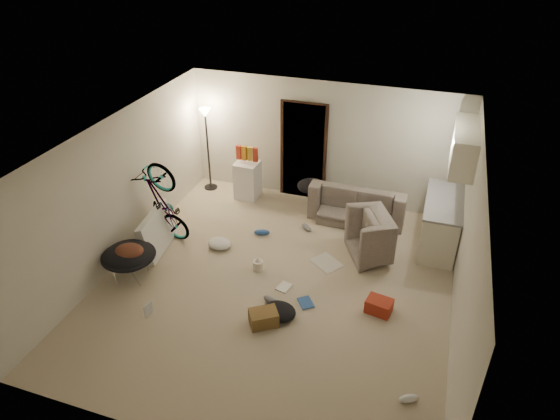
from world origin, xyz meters
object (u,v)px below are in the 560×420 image
(kitchen_counter, at_px, (440,224))
(mini_fridge, at_px, (248,180))
(floor_lamp, at_px, (207,132))
(bicycle, at_px, (165,219))
(sofa, at_px, (358,206))
(drink_case_a, at_px, (264,318))
(drink_case_b, at_px, (379,306))
(juicer, at_px, (258,265))
(armchair, at_px, (386,240))
(saucer_chair, at_px, (129,260))
(tv_box, at_px, (157,232))

(kitchen_counter, height_order, mini_fridge, kitchen_counter)
(floor_lamp, xyz_separation_m, bicycle, (0.10, -2.09, -0.86))
(sofa, height_order, drink_case_a, sofa)
(sofa, relative_size, drink_case_b, 4.85)
(floor_lamp, relative_size, kitchen_counter, 1.21)
(mini_fridge, distance_m, drink_case_a, 3.84)
(drink_case_a, height_order, juicer, juicer)
(sofa, height_order, armchair, armchair)
(armchair, bearing_deg, floor_lamp, 45.09)
(armchair, bearing_deg, juicer, 92.58)
(floor_lamp, xyz_separation_m, saucer_chair, (0.10, -3.25, -0.94))
(floor_lamp, bearing_deg, mini_fridge, -6.22)
(kitchen_counter, height_order, bicycle, bicycle)
(bicycle, bearing_deg, saucer_chair, -170.47)
(bicycle, xyz_separation_m, saucer_chair, (0.00, -1.16, -0.08))
(mini_fridge, distance_m, saucer_chair, 3.25)
(kitchen_counter, bearing_deg, tv_box, -160.01)
(drink_case_a, bearing_deg, kitchen_counter, 18.75)
(armchair, relative_size, tv_box, 0.88)
(mini_fridge, bearing_deg, armchair, -19.66)
(floor_lamp, distance_m, mini_fridge, 1.30)
(saucer_chair, bearing_deg, sofa, 43.90)
(tv_box, distance_m, drink_case_a, 2.72)
(tv_box, bearing_deg, sofa, 27.03)
(sofa, distance_m, drink_case_b, 2.71)
(sofa, bearing_deg, saucer_chair, 44.29)
(floor_lamp, distance_m, bicycle, 2.26)
(kitchen_counter, bearing_deg, bicycle, -163.12)
(juicer, bearing_deg, tv_box, 179.34)
(kitchen_counter, xyz_separation_m, armchair, (-0.86, -0.62, -0.13))
(drink_case_b, xyz_separation_m, juicer, (-2.09, 0.38, -0.01))
(armchair, bearing_deg, bicycle, 74.73)
(bicycle, height_order, mini_fridge, bicycle)
(bicycle, xyz_separation_m, drink_case_b, (4.00, -0.69, -0.34))
(drink_case_a, xyz_separation_m, drink_case_b, (1.57, 0.80, -0.01))
(sofa, bearing_deg, drink_case_b, 108.24)
(juicer, bearing_deg, mini_fridge, 115.34)
(drink_case_a, distance_m, juicer, 1.29)
(armchair, relative_size, bicycle, 0.56)
(tv_box, height_order, drink_case_b, tv_box)
(floor_lamp, relative_size, bicycle, 1.07)
(bicycle, relative_size, drink_case_a, 4.17)
(saucer_chair, distance_m, drink_case_b, 4.03)
(sofa, distance_m, saucer_chair, 4.40)
(armchair, relative_size, mini_fridge, 1.21)
(armchair, xyz_separation_m, saucer_chair, (-3.87, -1.98, 0.06))
(drink_case_b, bearing_deg, tv_box, -175.44)
(kitchen_counter, xyz_separation_m, mini_fridge, (-3.91, 0.55, -0.04))
(juicer, bearing_deg, floor_lamp, 129.94)
(saucer_chair, xyz_separation_m, drink_case_b, (4.00, 0.48, -0.26))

